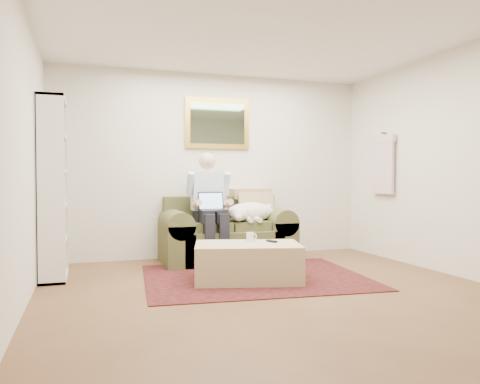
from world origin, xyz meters
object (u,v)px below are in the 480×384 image
sofa (226,239)px  coffee_mug (250,237)px  bookshelf (53,189)px  sleeping_dog (250,212)px  laptop (212,206)px  ottoman (248,262)px  seated_man (211,208)px

sofa → coffee_mug: sofa is taller
bookshelf → sleeping_dog: bearing=7.9°
laptop → sleeping_dog: 0.60m
coffee_mug → bookshelf: (-2.10, 0.65, 0.54)m
coffee_mug → ottoman: bearing=-117.3°
coffee_mug → sofa: bearing=87.6°
sofa → ottoman: bearing=-96.2°
ottoman → seated_man: bearing=96.4°
coffee_mug → seated_man: bearing=103.1°
coffee_mug → laptop: bearing=104.1°
sofa → ottoman: 1.27m
bookshelf → laptop: bearing=6.1°
sleeping_dog → ottoman: sleeping_dog is taller
sleeping_dog → coffee_mug: bearing=-109.7°
laptop → sleeping_dog: laptop is taller
seated_man → laptop: (0.00, -0.07, 0.04)m
sleeping_dog → bookshelf: bearing=-172.1°
bookshelf → sofa: bearing=11.3°
coffee_mug → bookshelf: bookshelf is taller
seated_man → laptop: bearing=-90.0°
sleeping_dog → bookshelf: (-2.45, -0.34, 0.34)m
sleeping_dog → coffee_mug: (-0.36, -0.99, -0.20)m
seated_man → coffee_mug: seated_man is taller
seated_man → sleeping_dog: bearing=7.1°
seated_man → ottoman: 1.22m
bookshelf → seated_man: bearing=8.2°
sofa → laptop: (-0.26, -0.23, 0.46)m
laptop → ottoman: (0.12, -1.03, -0.56)m
laptop → sleeping_dog: (0.57, 0.14, -0.10)m
laptop → sleeping_dog: bearing=13.6°
ottoman → coffee_mug: bearing=62.7°
seated_man → sleeping_dog: (0.57, 0.07, -0.07)m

